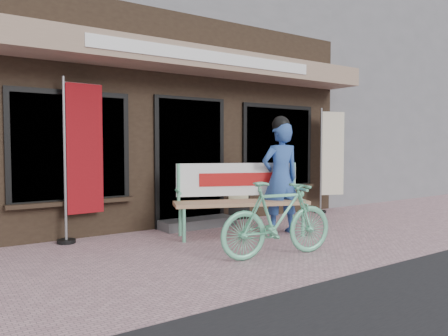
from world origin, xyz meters
TOP-DOWN VIEW (x-y plane):
  - ground at (0.00, 0.00)m, footprint 70.00×70.00m
  - storefront at (0.00, 4.96)m, footprint 7.00×6.77m
  - neighbor_right_near at (8.50, 5.50)m, footprint 10.00×7.00m
  - bench at (0.22, 0.85)m, footprint 2.08×1.23m
  - person at (0.83, 0.60)m, footprint 0.70×0.53m
  - bicycle at (-0.18, -0.48)m, footprint 1.62×0.69m
  - nobori_red at (-1.91, 1.79)m, footprint 0.69×0.27m
  - nobori_cream at (3.09, 1.60)m, footprint 0.63×0.35m
  - menu_stand at (1.01, 1.99)m, footprint 0.48×0.20m

SIDE VIEW (x-z plane):
  - ground at x=0.00m, z-range 0.00..0.00m
  - bicycle at x=-0.18m, z-range 0.00..0.94m
  - menu_stand at x=1.01m, z-range 0.01..0.95m
  - bench at x=0.22m, z-range 0.10..1.20m
  - person at x=0.83m, z-range -0.02..1.82m
  - nobori_cream at x=3.09m, z-range 0.03..2.16m
  - nobori_red at x=-1.91m, z-range 0.04..2.37m
  - neighbor_right_near at x=8.50m, z-range 0.00..5.60m
  - storefront at x=0.00m, z-range -0.01..5.99m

